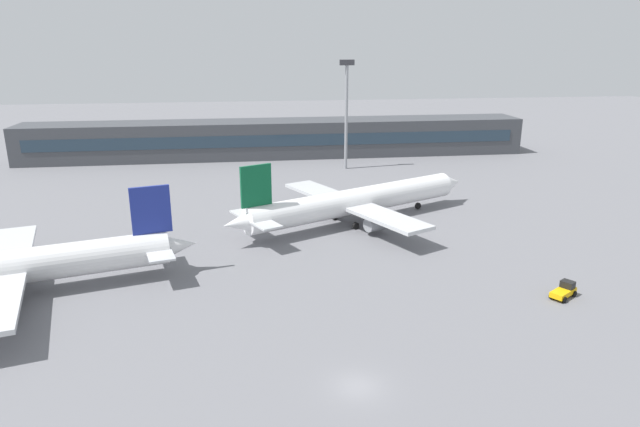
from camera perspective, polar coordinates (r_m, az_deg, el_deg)
ground_plane at (r=85.00m, az=-1.58°, el=-2.00°), size 400.00×400.00×0.00m
terminal_building at (r=142.67m, az=-4.34°, el=7.64°), size 124.37×12.13×9.00m
airplane_mid at (r=89.40m, az=3.87°, el=1.29°), size 43.27×31.27×11.50m
baggage_tug_yellow at (r=69.77m, az=23.64°, el=-7.19°), size 3.83×3.23×1.75m
floodlight_tower_west at (r=126.50m, az=2.71°, el=10.83°), size 3.20×0.80×24.14m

